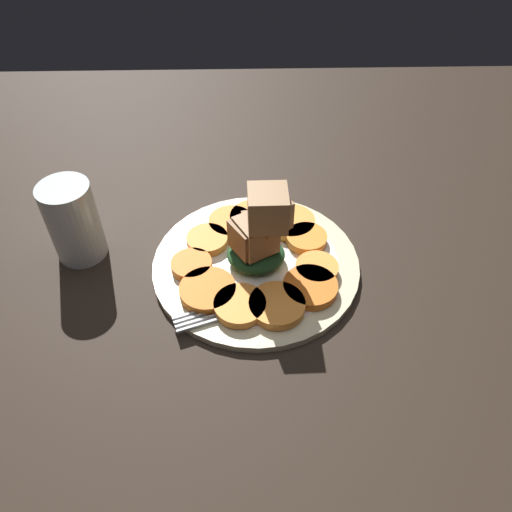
# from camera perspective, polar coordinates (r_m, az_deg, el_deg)

# --- Properties ---
(table_slab) EXTENTS (1.20, 1.20, 0.02)m
(table_slab) POSITION_cam_1_polar(r_m,az_deg,el_deg) (0.68, 0.00, -1.82)
(table_slab) COLOR black
(table_slab) RESTS_ON ground
(plate) EXTENTS (0.28, 0.28, 0.01)m
(plate) POSITION_cam_1_polar(r_m,az_deg,el_deg) (0.67, 0.00, -0.94)
(plate) COLOR beige
(plate) RESTS_ON table_slab
(carrot_slice_0) EXTENTS (0.06, 0.06, 0.01)m
(carrot_slice_0) POSITION_cam_1_polar(r_m,az_deg,el_deg) (0.70, 5.80, 2.01)
(carrot_slice_0) COLOR orange
(carrot_slice_0) RESTS_ON plate
(carrot_slice_1) EXTENTS (0.07, 0.07, 0.01)m
(carrot_slice_1) POSITION_cam_1_polar(r_m,az_deg,el_deg) (0.72, 3.92, 3.84)
(carrot_slice_1) COLOR orange
(carrot_slice_1) RESTS_ON plate
(carrot_slice_2) EXTENTS (0.07, 0.07, 0.01)m
(carrot_slice_2) POSITION_cam_1_polar(r_m,az_deg,el_deg) (0.72, -0.31, 4.33)
(carrot_slice_2) COLOR orange
(carrot_slice_2) RESTS_ON plate
(carrot_slice_3) EXTENTS (0.06, 0.06, 0.01)m
(carrot_slice_3) POSITION_cam_1_polar(r_m,az_deg,el_deg) (0.72, -2.85, 3.81)
(carrot_slice_3) COLOR orange
(carrot_slice_3) RESTS_ON plate
(carrot_slice_4) EXTENTS (0.06, 0.06, 0.01)m
(carrot_slice_4) POSITION_cam_1_polar(r_m,az_deg,el_deg) (0.69, -5.59, 1.85)
(carrot_slice_4) COLOR orange
(carrot_slice_4) RESTS_ON plate
(carrot_slice_5) EXTENTS (0.05, 0.05, 0.01)m
(carrot_slice_5) POSITION_cam_1_polar(r_m,az_deg,el_deg) (0.66, -7.38, -1.03)
(carrot_slice_5) COLOR orange
(carrot_slice_5) RESTS_ON plate
(carrot_slice_6) EXTENTS (0.07, 0.07, 0.01)m
(carrot_slice_6) POSITION_cam_1_polar(r_m,az_deg,el_deg) (0.63, -5.54, -3.91)
(carrot_slice_6) COLOR orange
(carrot_slice_6) RESTS_ON plate
(carrot_slice_7) EXTENTS (0.06, 0.06, 0.01)m
(carrot_slice_7) POSITION_cam_1_polar(r_m,az_deg,el_deg) (0.61, -1.85, -5.68)
(carrot_slice_7) COLOR orange
(carrot_slice_7) RESTS_ON plate
(carrot_slice_8) EXTENTS (0.07, 0.07, 0.01)m
(carrot_slice_8) POSITION_cam_1_polar(r_m,az_deg,el_deg) (0.61, 2.41, -5.65)
(carrot_slice_8) COLOR orange
(carrot_slice_8) RESTS_ON plate
(carrot_slice_9) EXTENTS (0.07, 0.07, 0.01)m
(carrot_slice_9) POSITION_cam_1_polar(r_m,az_deg,el_deg) (0.63, 6.22, -3.55)
(carrot_slice_9) COLOR orange
(carrot_slice_9) RESTS_ON plate
(carrot_slice_10) EXTENTS (0.06, 0.06, 0.01)m
(carrot_slice_10) POSITION_cam_1_polar(r_m,az_deg,el_deg) (0.66, 6.96, -1.44)
(carrot_slice_10) COLOR #F99438
(carrot_slice_10) RESTS_ON plate
(center_pile) EXTENTS (0.08, 0.07, 0.12)m
(center_pile) POSITION_cam_1_polar(r_m,az_deg,el_deg) (0.63, 0.44, 2.73)
(center_pile) COLOR #235128
(center_pile) RESTS_ON plate
(fork) EXTENTS (0.19, 0.08, 0.00)m
(fork) POSITION_cam_1_polar(r_m,az_deg,el_deg) (0.62, -0.80, -5.43)
(fork) COLOR #B2B2B7
(fork) RESTS_ON plate
(water_glass) EXTENTS (0.07, 0.07, 0.11)m
(water_glass) POSITION_cam_1_polar(r_m,az_deg,el_deg) (0.70, -20.15, 3.72)
(water_glass) COLOR silver
(water_glass) RESTS_ON table_slab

